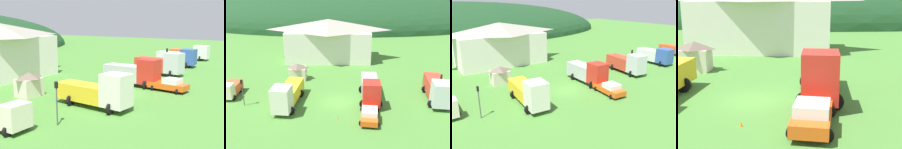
# 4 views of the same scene
# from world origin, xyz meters

# --- Properties ---
(ground_plane) EXTENTS (200.00, 200.00, 0.00)m
(ground_plane) POSITION_xyz_m (0.00, 0.00, 0.00)
(ground_plane) COLOR #477F33
(play_shed_cream) EXTENTS (2.95, 2.25, 2.80)m
(play_shed_cream) POSITION_xyz_m (-6.82, 8.43, 1.44)
(play_shed_cream) COLOR beige
(play_shed_cream) RESTS_ON ground
(light_truck_cream) EXTENTS (2.64, 4.53, 2.39)m
(light_truck_cream) POSITION_xyz_m (-15.66, 1.58, 1.20)
(light_truck_cream) COLOR beige
(light_truck_cream) RESTS_ON ground
(heavy_rig_striped) EXTENTS (3.47, 8.62, 3.74)m
(heavy_rig_striped) POSITION_xyz_m (-6.63, -1.15, 1.75)
(heavy_rig_striped) COLOR silver
(heavy_rig_striped) RESTS_ON ground
(crane_truck_red) EXTENTS (3.21, 7.76, 3.71)m
(crane_truck_red) POSITION_xyz_m (4.60, 0.76, 1.84)
(crane_truck_red) COLOR red
(crane_truck_red) RESTS_ON ground
(tow_truck_silver) EXTENTS (3.62, 8.17, 3.70)m
(tow_truck_silver) POSITION_xyz_m (13.87, 0.84, 1.83)
(tow_truck_silver) COLOR silver
(tow_truck_silver) RESTS_ON ground
(box_truck_blue) EXTENTS (3.17, 7.14, 3.38)m
(box_truck_blue) POSITION_xyz_m (23.69, 1.67, 1.78)
(box_truck_blue) COLOR #3356AD
(box_truck_blue) RESTS_ON ground
(heavy_rig_white) EXTENTS (3.28, 8.40, 3.22)m
(heavy_rig_white) POSITION_xyz_m (34.48, 2.51, 1.63)
(heavy_rig_white) COLOR white
(heavy_rig_white) RESTS_ON ground
(service_pickup_orange) EXTENTS (2.78, 5.12, 1.66)m
(service_pickup_orange) POSITION_xyz_m (4.06, -4.38, 0.83)
(service_pickup_orange) COLOR #E65517
(service_pickup_orange) RESTS_ON ground
(traffic_light_west) EXTENTS (0.20, 0.32, 3.76)m
(traffic_light_west) POSITION_xyz_m (-12.61, -1.10, 2.33)
(traffic_light_west) COLOR #4C4C51
(traffic_light_west) RESTS_ON ground
(traffic_light_east) EXTENTS (0.20, 0.32, 4.31)m
(traffic_light_east) POSITION_xyz_m (13.82, -0.06, 2.64)
(traffic_light_east) COLOR #4C4C51
(traffic_light_east) RESTS_ON ground
(traffic_cone_near_pickup) EXTENTS (0.36, 0.36, 0.55)m
(traffic_cone_near_pickup) POSITION_xyz_m (0.11, -4.37, 0.00)
(traffic_cone_near_pickup) COLOR orange
(traffic_cone_near_pickup) RESTS_ON ground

